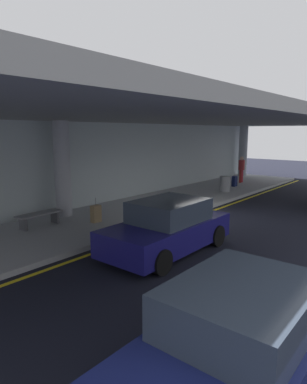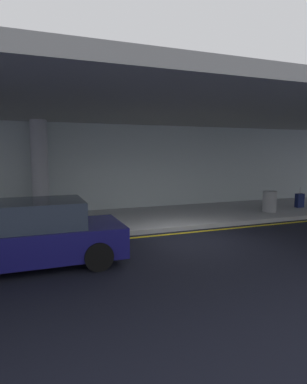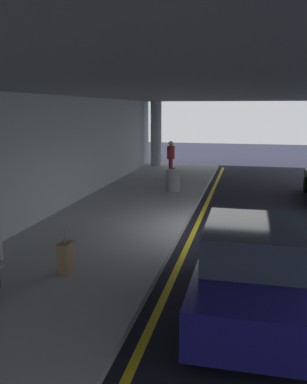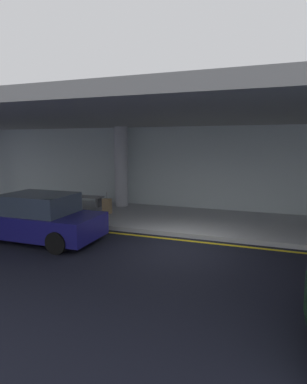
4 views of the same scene
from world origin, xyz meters
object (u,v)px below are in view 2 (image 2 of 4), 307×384
Objects in this scene: suitcase_upright_secondary at (300,200)px; car_navy at (33,235)px; support_column_left_mid at (40,169)px; trash_bin_steel at (270,202)px; suitcase_upright_primary at (48,216)px.

car_navy is at bearing -162.49° from suitcase_upright_secondary.
trash_bin_steel is (8.86, -2.30, -1.40)m from support_column_left_mid.
support_column_left_mid is 9.26m from trash_bin_steel.
trash_bin_steel is at bearing 19.56° from car_navy.
support_column_left_mid reaches higher than suitcase_upright_primary.
suitcase_upright_primary is at bearing 83.54° from car_navy.
car_navy reaches higher than suitcase_upright_primary.
trash_bin_steel is at bearing 13.08° from suitcase_upright_primary.
support_column_left_mid is at bearing 165.45° from trash_bin_steel.
trash_bin_steel is (8.73, -0.60, 0.11)m from suitcase_upright_primary.
suitcase_upright_primary is at bearing 176.05° from trash_bin_steel.
car_navy is 11.76m from suitcase_upright_secondary.
trash_bin_steel is (-2.01, -0.41, 0.11)m from suitcase_upright_secondary.
support_column_left_mid is 4.06× the size of suitcase_upright_primary.
support_column_left_mid reaches higher than trash_bin_steel.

